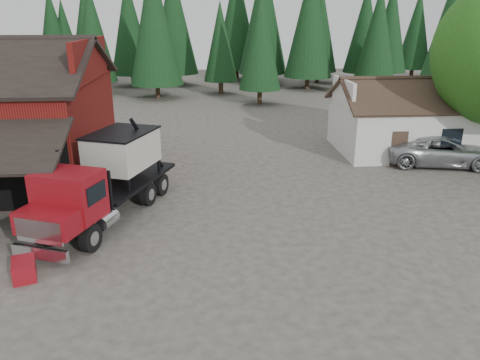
{
  "coord_description": "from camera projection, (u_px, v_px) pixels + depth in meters",
  "views": [
    {
      "loc": [
        0.61,
        -14.55,
        8.13
      ],
      "look_at": [
        2.01,
        3.22,
        1.8
      ],
      "focal_mm": 35.0,
      "sensor_mm": 36.0,
      "label": 1
    }
  ],
  "objects": [
    {
      "name": "ground",
      "position": [
        190.0,
        261.0,
        16.34
      ],
      "size": [
        120.0,
        120.0,
        0.0
      ],
      "primitive_type": "plane",
      "color": "#4A443A",
      "rests_on": "ground"
    },
    {
      "name": "farmhouse",
      "position": [
        404.0,
        125.0,
        28.95
      ],
      "size": [
        8.6,
        6.42,
        4.65
      ],
      "color": "silver",
      "rests_on": "ground"
    },
    {
      "name": "conifer_backdrop",
      "position": [
        198.0,
        86.0,
        55.8
      ],
      "size": [
        76.0,
        16.0,
        16.0
      ],
      "primitive_type": null,
      "color": "black",
      "rests_on": "ground"
    },
    {
      "name": "near_pine_b",
      "position": [
        260.0,
        40.0,
        43.0
      ],
      "size": [
        3.96,
        3.96,
        10.4
      ],
      "color": "#382619",
      "rests_on": "ground"
    },
    {
      "name": "near_pine_c",
      "position": [
        451.0,
        30.0,
        40.08
      ],
      "size": [
        4.84,
        4.84,
        12.4
      ],
      "color": "#382619",
      "rests_on": "ground"
    },
    {
      "name": "near_pine_d",
      "position": [
        154.0,
        22.0,
        45.51
      ],
      "size": [
        5.28,
        5.28,
        13.4
      ],
      "color": "#382619",
      "rests_on": "ground"
    },
    {
      "name": "feed_truck",
      "position": [
        106.0,
        176.0,
        19.25
      ],
      "size": [
        5.2,
        8.88,
        3.9
      ],
      "rotation": [
        0.0,
        0.0,
        -0.36
      ],
      "color": "black",
      "rests_on": "ground"
    },
    {
      "name": "silver_car",
      "position": [
        441.0,
        150.0,
        26.48
      ],
      "size": [
        6.58,
        4.05,
        1.7
      ],
      "primitive_type": "imported",
      "rotation": [
        0.0,
        0.0,
        1.36
      ],
      "color": "#AEB2B6",
      "rests_on": "ground"
    },
    {
      "name": "equip_box",
      "position": [
        24.0,
        269.0,
        15.21
      ],
      "size": [
        1.03,
        1.27,
        0.6
      ],
      "primitive_type": "cube",
      "rotation": [
        0.0,
        0.0,
        0.34
      ],
      "color": "maroon",
      "rests_on": "ground"
    }
  ]
}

